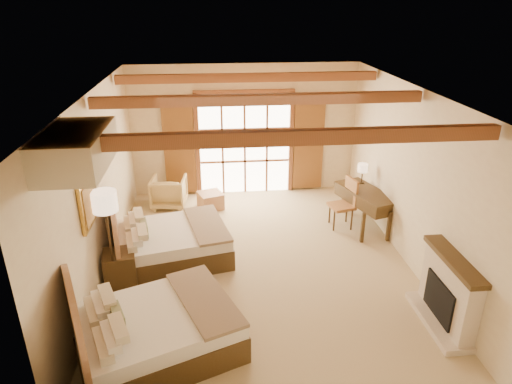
{
  "coord_description": "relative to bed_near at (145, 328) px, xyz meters",
  "views": [
    {
      "loc": [
        -0.8,
        -7.33,
        4.6
      ],
      "look_at": [
        -0.05,
        0.2,
        1.37
      ],
      "focal_mm": 32.0,
      "sensor_mm": 36.0,
      "label": 1
    }
  ],
  "objects": [
    {
      "name": "floor",
      "position": [
        1.82,
        2.18,
        -0.42
      ],
      "size": [
        7.0,
        7.0,
        0.0
      ],
      "primitive_type": "plane",
      "color": "tan",
      "rests_on": "ground"
    },
    {
      "name": "wall_back",
      "position": [
        1.82,
        5.68,
        1.18
      ],
      "size": [
        5.5,
        0.0,
        5.5
      ],
      "primitive_type": "plane",
      "rotation": [
        1.57,
        0.0,
        0.0
      ],
      "color": "beige",
      "rests_on": "ground"
    },
    {
      "name": "wall_left",
      "position": [
        -0.93,
        2.18,
        1.18
      ],
      "size": [
        0.0,
        7.0,
        7.0
      ],
      "primitive_type": "plane",
      "rotation": [
        1.57,
        0.0,
        1.57
      ],
      "color": "beige",
      "rests_on": "ground"
    },
    {
      "name": "wall_right",
      "position": [
        4.57,
        2.18,
        1.18
      ],
      "size": [
        0.0,
        7.0,
        7.0
      ],
      "primitive_type": "plane",
      "rotation": [
        1.57,
        0.0,
        -1.57
      ],
      "color": "beige",
      "rests_on": "ground"
    },
    {
      "name": "ceiling",
      "position": [
        1.82,
        2.18,
        2.78
      ],
      "size": [
        7.0,
        7.0,
        0.0
      ],
      "primitive_type": "plane",
      "rotation": [
        3.14,
        0.0,
        0.0
      ],
      "color": "#B7713B",
      "rests_on": "ground"
    },
    {
      "name": "ceiling_beams",
      "position": [
        1.82,
        2.18,
        2.66
      ],
      "size": [
        5.39,
        4.6,
        0.18
      ],
      "primitive_type": null,
      "color": "brown",
      "rests_on": "ceiling"
    },
    {
      "name": "french_doors",
      "position": [
        1.82,
        5.62,
        0.83
      ],
      "size": [
        3.95,
        0.08,
        2.6
      ],
      "color": "white",
      "rests_on": "ground"
    },
    {
      "name": "fireplace",
      "position": [
        4.42,
        0.18,
        0.09
      ],
      "size": [
        0.46,
        1.4,
        1.16
      ],
      "color": "beige",
      "rests_on": "ground"
    },
    {
      "name": "painting",
      "position": [
        -0.89,
        1.43,
        1.33
      ],
      "size": [
        0.06,
        0.95,
        0.75
      ],
      "color": "gold",
      "rests_on": "wall_left"
    },
    {
      "name": "canopy_valance",
      "position": [
        -0.58,
        0.18,
        2.53
      ],
      "size": [
        0.7,
        1.4,
        0.45
      ],
      "primitive_type": "cube",
      "color": "beige",
      "rests_on": "ceiling"
    },
    {
      "name": "bed_near",
      "position": [
        0.0,
        0.0,
        0.0
      ],
      "size": [
        2.67,
        2.26,
        1.39
      ],
      "rotation": [
        0.0,
        0.0,
        0.38
      ],
      "color": "#45311B",
      "rests_on": "floor"
    },
    {
      "name": "bed_far",
      "position": [
        0.03,
        2.48,
        -0.01
      ],
      "size": [
        2.36,
        1.96,
        1.35
      ],
      "rotation": [
        0.0,
        0.0,
        0.22
      ],
      "color": "#45311B",
      "rests_on": "floor"
    },
    {
      "name": "nightstand",
      "position": [
        -0.63,
        1.71,
        -0.11
      ],
      "size": [
        0.6,
        0.6,
        0.63
      ],
      "primitive_type": "cube",
      "rotation": [
        0.0,
        0.0,
        0.16
      ],
      "color": "#45311B",
      "rests_on": "floor"
    },
    {
      "name": "floor_lamp",
      "position": [
        -0.68,
        1.48,
        1.16
      ],
      "size": [
        0.39,
        0.39,
        1.86
      ],
      "color": "#342717",
      "rests_on": "floor"
    },
    {
      "name": "armchair",
      "position": [
        -0.05,
        4.92,
        -0.06
      ],
      "size": [
        0.85,
        0.87,
        0.73
      ],
      "primitive_type": "imported",
      "rotation": [
        0.0,
        0.0,
        -3.24
      ],
      "color": "tan",
      "rests_on": "floor"
    },
    {
      "name": "ottoman",
      "position": [
        0.93,
        4.72,
        -0.23
      ],
      "size": [
        0.66,
        0.66,
        0.38
      ],
      "primitive_type": "cube",
      "rotation": [
        0.0,
        0.0,
        0.34
      ],
      "color": "#A7764D",
      "rests_on": "floor"
    },
    {
      "name": "desk",
      "position": [
        4.25,
        3.46,
        0.02
      ],
      "size": [
        1.1,
        1.65,
        0.82
      ],
      "rotation": [
        0.0,
        0.0,
        0.32
      ],
      "color": "#45311B",
      "rests_on": "floor"
    },
    {
      "name": "desk_chair",
      "position": [
        3.75,
        3.49,
        -0.08
      ],
      "size": [
        0.58,
        0.58,
        1.09
      ],
      "rotation": [
        0.0,
        0.0,
        0.23
      ],
      "color": "#AF7D40",
      "rests_on": "floor"
    },
    {
      "name": "desk_lamp",
      "position": [
        4.28,
        3.94,
        0.73
      ],
      "size": [
        0.22,
        0.22,
        0.44
      ],
      "color": "#342717",
      "rests_on": "desk"
    }
  ]
}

